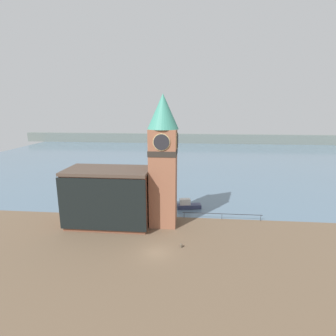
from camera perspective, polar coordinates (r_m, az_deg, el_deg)
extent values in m
plane|color=brown|center=(37.79, -2.62, -17.92)|extent=(160.00, 160.00, 0.00)
cube|color=slate|center=(106.09, 2.72, 2.57)|extent=(160.00, 120.00, 0.00)
cube|color=slate|center=(145.25, 3.46, 6.44)|extent=(180.00, 3.00, 5.00)
cube|color=#232328|center=(47.97, 11.68, -9.74)|extent=(13.99, 0.08, 0.08)
cylinder|color=#232328|center=(47.87, 3.53, -10.21)|extent=(0.07, 0.07, 1.05)
cylinder|color=#232328|center=(48.18, 11.65, -10.32)|extent=(0.07, 0.07, 1.05)
cylinder|color=#232328|center=(49.40, 19.51, -10.23)|extent=(0.07, 0.07, 1.05)
cube|color=#935B42|center=(43.14, -1.04, -2.22)|extent=(4.31, 4.31, 16.10)
cube|color=#2D2823|center=(42.20, -1.06, 3.48)|extent=(4.43, 4.43, 0.90)
cylinder|color=tan|center=(39.73, -1.43, 5.64)|extent=(2.64, 0.12, 2.64)
cylinder|color=#232328|center=(39.65, -1.44, 5.63)|extent=(2.40, 0.12, 2.40)
cylinder|color=tan|center=(41.73, 1.97, 6.00)|extent=(0.12, 2.64, 2.64)
cylinder|color=#232328|center=(41.73, 2.09, 6.00)|extent=(0.12, 2.40, 2.40)
cone|color=teal|center=(41.60, -1.10, 12.23)|extent=(4.96, 4.96, 5.43)
cube|color=brown|center=(45.26, -12.72, -6.44)|extent=(13.37, 6.84, 9.13)
cube|color=#4C3D33|center=(43.90, -13.04, -0.51)|extent=(13.77, 7.24, 0.50)
cube|color=black|center=(42.03, -14.23, -7.81)|extent=(13.87, 0.30, 8.40)
cube|color=#333856|center=(52.29, 4.61, -8.30)|extent=(4.81, 2.41, 0.80)
cube|color=silver|center=(51.81, 3.73, -7.33)|extent=(2.19, 1.46, 1.17)
cylinder|color=brown|center=(38.86, 2.88, -16.59)|extent=(0.33, 0.33, 0.45)
sphere|color=brown|center=(38.75, 2.88, -16.30)|extent=(0.35, 0.35, 0.35)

